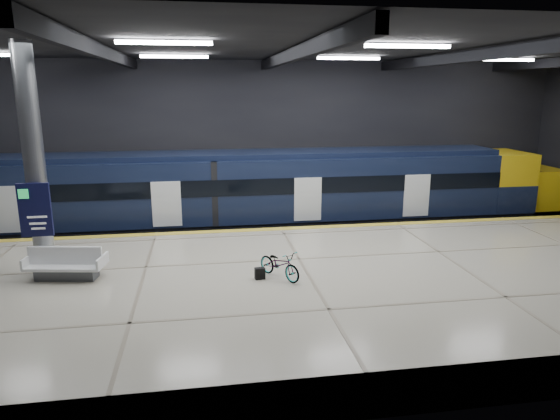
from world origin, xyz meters
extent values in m
plane|color=black|center=(0.00, 0.00, 0.00)|extent=(30.00, 30.00, 0.00)
cube|color=black|center=(0.00, 8.00, 4.00)|extent=(30.00, 0.10, 8.00)
cube|color=black|center=(0.00, -8.00, 4.00)|extent=(30.00, 0.10, 8.00)
cube|color=black|center=(0.00, 0.00, 8.00)|extent=(30.00, 16.00, 0.10)
cube|color=black|center=(-6.00, 0.00, 7.75)|extent=(0.25, 16.00, 0.40)
cube|color=black|center=(0.00, 0.00, 7.75)|extent=(0.25, 16.00, 0.40)
cube|color=black|center=(6.00, 0.00, 7.75)|extent=(0.25, 16.00, 0.40)
cube|color=white|center=(-4.00, -2.00, 7.88)|extent=(2.60, 0.18, 0.10)
cube|color=white|center=(3.00, -2.00, 7.88)|extent=(2.60, 0.18, 0.10)
cube|color=white|center=(-4.00, 4.00, 7.88)|extent=(2.60, 0.18, 0.10)
cube|color=white|center=(3.00, 4.00, 7.88)|extent=(2.60, 0.18, 0.10)
cube|color=white|center=(10.00, 4.00, 7.88)|extent=(2.60, 0.18, 0.10)
cube|color=#B7B09B|center=(0.00, -2.50, 0.55)|extent=(30.00, 11.00, 1.10)
cube|color=yellow|center=(0.00, 2.75, 1.11)|extent=(30.00, 0.40, 0.01)
cube|color=gray|center=(0.00, 4.78, 0.08)|extent=(30.00, 0.08, 0.16)
cube|color=gray|center=(0.00, 6.22, 0.08)|extent=(30.00, 0.08, 0.16)
cube|color=black|center=(-1.62, 5.50, 0.55)|extent=(24.00, 2.58, 0.80)
cube|color=black|center=(-1.62, 5.50, 2.33)|extent=(24.00, 2.80, 2.75)
cube|color=black|center=(-1.62, 5.50, 3.82)|extent=(24.00, 2.30, 0.24)
cube|color=black|center=(-1.62, 4.09, 2.60)|extent=(24.00, 0.04, 0.70)
cube|color=white|center=(1.38, 4.08, 2.00)|extent=(1.20, 0.05, 1.90)
cube|color=yellow|center=(11.38, 5.50, 2.33)|extent=(2.00, 2.80, 2.75)
ellipsoid|color=yellow|center=(13.98, 5.50, 1.85)|extent=(3.60, 2.52, 1.90)
cube|color=black|center=(11.68, 5.50, 2.50)|extent=(1.60, 2.38, 0.80)
cube|color=#595B60|center=(-7.24, -1.66, 1.27)|extent=(1.83, 0.84, 0.33)
cube|color=white|center=(-7.24, -1.66, 1.52)|extent=(2.33, 1.29, 0.09)
cube|color=white|center=(-7.24, -1.66, 1.83)|extent=(2.19, 0.45, 0.55)
cube|color=white|center=(-8.32, -1.48, 1.65)|extent=(0.22, 0.93, 0.33)
cube|color=white|center=(-6.15, -1.85, 1.65)|extent=(0.22, 0.93, 0.33)
imported|color=#99999E|center=(-0.91, -2.61, 1.54)|extent=(1.42, 1.70, 0.87)
cube|color=black|center=(-1.51, -2.61, 1.28)|extent=(0.32, 0.21, 0.35)
cylinder|color=#9EA0A5|center=(-8.00, -1.00, 4.55)|extent=(0.60, 0.60, 6.90)
cube|color=#0E1035|center=(-8.00, -1.42, 3.20)|extent=(0.90, 0.12, 1.60)
camera|label=1|loc=(-3.13, -16.59, 6.65)|focal=32.00mm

